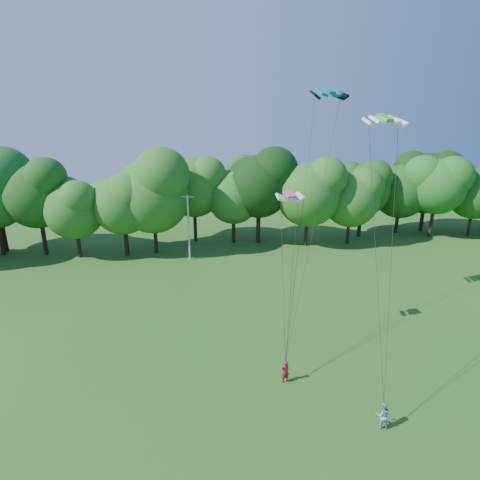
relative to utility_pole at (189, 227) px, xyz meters
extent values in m
cylinder|color=beige|center=(0.00, 0.00, -0.12)|extent=(0.20, 0.20, 7.91)
cube|color=beige|center=(0.00, 0.00, 3.64)|extent=(1.52, 0.58, 0.08)
imported|color=maroon|center=(5.25, -23.57, -3.31)|extent=(0.63, 0.49, 1.53)
imported|color=#8AA2BF|center=(9.43, -28.03, -3.28)|extent=(0.89, 0.76, 1.59)
cube|color=#047486|center=(10.50, -14.53, 14.12)|extent=(2.95, 1.70, 0.59)
cube|color=#29D31F|center=(10.76, -22.50, 12.11)|extent=(2.55, 1.40, 0.49)
cube|color=#EE4294|center=(6.52, -18.79, 7.19)|extent=(1.97, 1.13, 0.41)
cylinder|color=#372816|center=(-23.28, 6.88, -1.52)|extent=(0.52, 0.52, 5.12)
cylinder|color=black|center=(9.56, 5.36, -1.79)|extent=(0.52, 0.52, 4.57)
ellipsoid|color=black|center=(9.56, 5.36, 4.23)|extent=(9.13, 9.13, 9.96)
cylinder|color=black|center=(34.81, 4.05, -1.94)|extent=(0.50, 0.50, 4.27)
ellipsoid|color=#1D591B|center=(34.81, 4.05, 3.68)|extent=(8.53, 8.53, 9.31)
camera|label=1|loc=(-0.83, -43.04, 11.85)|focal=28.00mm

